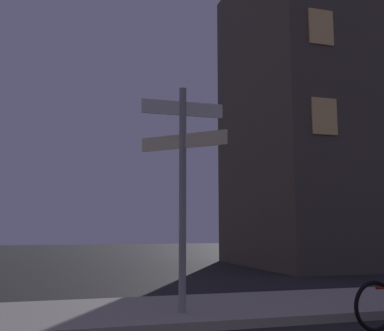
% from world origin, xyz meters
% --- Properties ---
extents(sidewalk_kerb, '(40.00, 2.64, 0.14)m').
position_xyz_m(sidewalk_kerb, '(0.00, 6.00, 0.07)').
color(sidewalk_kerb, '#9E9991').
rests_on(sidewalk_kerb, ground_plane).
extents(signpost, '(1.41, 1.17, 3.66)m').
position_xyz_m(signpost, '(0.86, 5.47, 2.32)').
color(signpost, gray).
rests_on(signpost, sidewalk_kerb).
extents(building_right_block, '(11.20, 7.07, 12.04)m').
position_xyz_m(building_right_block, '(11.52, 14.40, 6.02)').
color(building_right_block, '#4C443D').
rests_on(building_right_block, ground_plane).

